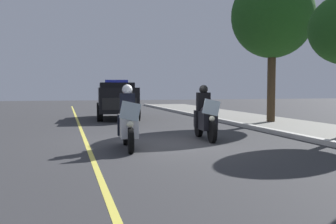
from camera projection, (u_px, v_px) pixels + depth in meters
ground_plane at (170, 143)px, 11.34m from camera, size 80.00×80.00×0.00m
curb_strip at (295, 136)px, 12.42m from camera, size 48.00×0.24×0.15m
lane_stripe_center at (88, 146)px, 10.71m from camera, size 48.00×0.12×0.01m
police_motorcycle_lead_left at (128, 123)px, 10.22m from camera, size 2.14×0.62×1.72m
police_motorcycle_lead_right at (205, 117)px, 12.02m from camera, size 2.14×0.62×1.72m
police_suv at (117, 98)px, 20.25m from camera, size 5.03×2.37×2.05m
tree_far_back at (272, 16)px, 17.12m from camera, size 3.66×3.66×6.61m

